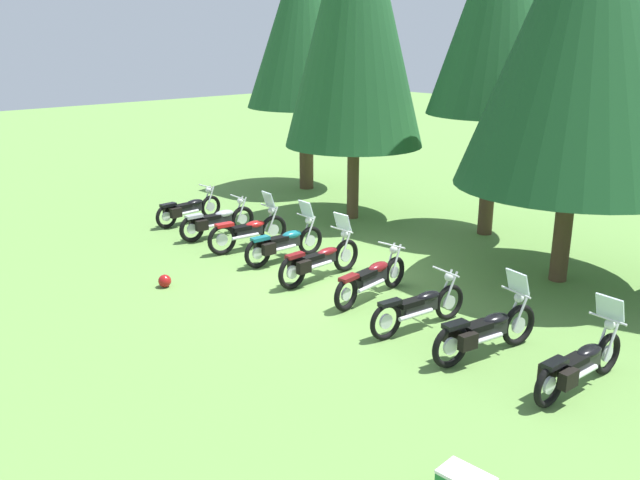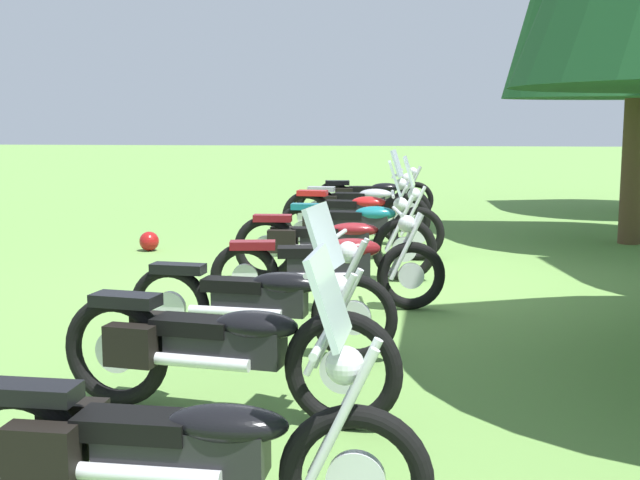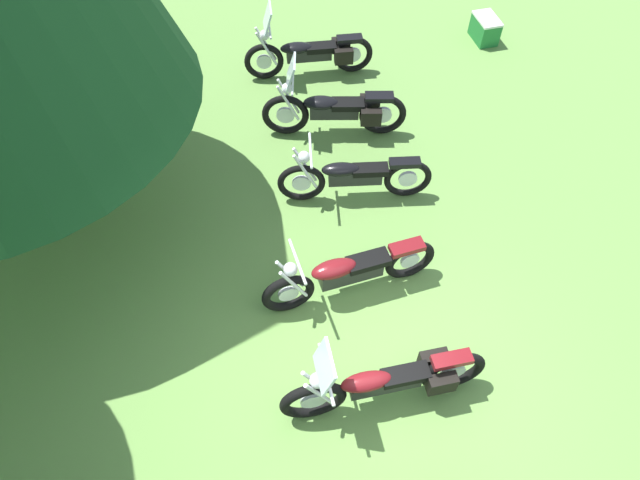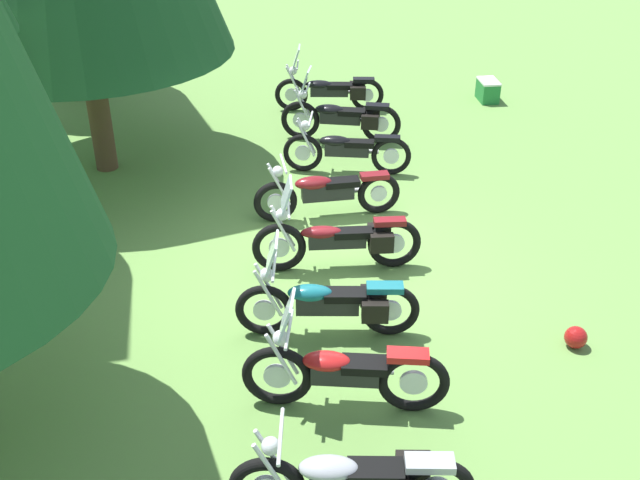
# 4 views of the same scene
# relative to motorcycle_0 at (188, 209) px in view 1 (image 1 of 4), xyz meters

# --- Properties ---
(ground_plane) EXTENTS (80.00, 80.00, 0.00)m
(ground_plane) POSITION_rel_motorcycle_0_xyz_m (5.98, -0.26, -0.43)
(ground_plane) COLOR #608C42
(motorcycle_0) EXTENTS (0.63, 2.18, 0.99)m
(motorcycle_0) POSITION_rel_motorcycle_0_xyz_m (0.00, 0.00, 0.00)
(motorcycle_0) COLOR black
(motorcycle_0) RESTS_ON ground_plane
(motorcycle_1) EXTENTS (0.67, 2.24, 1.01)m
(motorcycle_1) POSITION_rel_motorcycle_0_xyz_m (1.66, -0.15, 0.01)
(motorcycle_1) COLOR black
(motorcycle_1) RESTS_ON ground_plane
(motorcycle_2) EXTENTS (0.67, 2.22, 1.39)m
(motorcycle_2) POSITION_rel_motorcycle_0_xyz_m (3.10, -0.14, 0.05)
(motorcycle_2) COLOR black
(motorcycle_2) RESTS_ON ground_plane
(motorcycle_3) EXTENTS (0.66, 2.24, 1.37)m
(motorcycle_3) POSITION_rel_motorcycle_0_xyz_m (4.39, -0.08, 0.04)
(motorcycle_3) COLOR black
(motorcycle_3) RESTS_ON ground_plane
(motorcycle_4) EXTENTS (0.68, 2.35, 1.38)m
(motorcycle_4) POSITION_rel_motorcycle_0_xyz_m (5.87, -0.31, 0.04)
(motorcycle_4) COLOR black
(motorcycle_4) RESTS_ON ground_plane
(motorcycle_5) EXTENTS (0.66, 2.31, 0.99)m
(motorcycle_5) POSITION_rel_motorcycle_0_xyz_m (7.37, -0.22, 0.01)
(motorcycle_5) COLOR black
(motorcycle_5) RESTS_ON ground_plane
(motorcycle_6) EXTENTS (0.67, 2.22, 1.00)m
(motorcycle_6) POSITION_rel_motorcycle_0_xyz_m (8.96, -0.65, 0.01)
(motorcycle_6) COLOR black
(motorcycle_6) RESTS_ON ground_plane
(motorcycle_7) EXTENTS (0.81, 2.27, 1.38)m
(motorcycle_7) POSITION_rel_motorcycle_0_xyz_m (10.38, -0.69, 0.05)
(motorcycle_7) COLOR black
(motorcycle_7) RESTS_ON ground_plane
(motorcycle_8) EXTENTS (0.63, 2.26, 1.35)m
(motorcycle_8) POSITION_rel_motorcycle_0_xyz_m (11.96, -0.58, 0.02)
(motorcycle_8) COLOR black
(motorcycle_8) RESTS_ON ground_plane
(pine_tree_0) EXTENTS (3.94, 3.94, 8.54)m
(pine_tree_0) POSITION_rel_motorcycle_0_xyz_m (-1.15, 5.48, 5.22)
(pine_tree_0) COLOR #4C3823
(pine_tree_0) RESTS_ON ground_plane
(pine_tree_1) EXTENTS (3.88, 3.88, 9.56)m
(pine_tree_1) POSITION_rel_motorcycle_0_xyz_m (2.70, 3.90, 5.41)
(pine_tree_1) COLOR brown
(pine_tree_1) RESTS_ON ground_plane
(pine_tree_2) EXTENTS (3.46, 3.46, 8.62)m
(pine_tree_2) POSITION_rel_motorcycle_0_xyz_m (6.25, 5.38, 5.44)
(pine_tree_2) COLOR #4C3823
(pine_tree_2) RESTS_ON ground_plane
(pine_tree_3) EXTENTS (4.76, 4.76, 8.56)m
(pine_tree_3) POSITION_rel_motorcycle_0_xyz_m (9.38, 3.56, 4.89)
(pine_tree_3) COLOR #4C3823
(pine_tree_3) RESTS_ON ground_plane
(dropped_helmet) EXTENTS (0.27, 0.27, 0.27)m
(dropped_helmet) POSITION_rel_motorcycle_0_xyz_m (3.98, -3.02, -0.29)
(dropped_helmet) COLOR maroon
(dropped_helmet) RESTS_ON ground_plane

